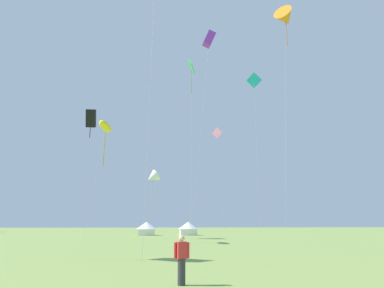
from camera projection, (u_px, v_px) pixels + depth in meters
The scene contains 11 objects.
kite_purple_box at pixel (209, 39), 44.26m from camera, with size 3.31×1.63×26.21m.
kite_yellow_parafoil at pixel (105, 127), 42.15m from camera, with size 2.43×4.12×14.39m.
kite_white_delta at pixel (152, 177), 54.14m from camera, with size 3.51×2.64×10.42m.
kite_cyan_diamond at pixel (254, 82), 57.51m from camera, with size 2.43×2.87×26.58m.
kite_pink_diamond at pixel (217, 134), 65.61m from camera, with size 1.79×1.74×19.99m.
kite_orange_delta at pixel (285, 18), 51.34m from camera, with size 4.43×4.27×33.58m.
kite_black_box at pixel (91, 118), 54.50m from camera, with size 1.73×3.61×19.84m.
kite_green_diamond at pixel (191, 72), 30.64m from camera, with size 0.66×3.11×16.51m.
person_spectator at pixel (182, 260), 12.53m from camera, with size 0.57×0.32×1.73m.
festival_tent_center at pixel (147, 228), 65.46m from camera, with size 3.85×3.85×2.50m.
festival_tent_left at pixel (188, 228), 66.37m from camera, with size 3.86×3.86×2.51m.
Camera 1 is at (-4.39, -4.91, 2.14)m, focal length 32.51 mm.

